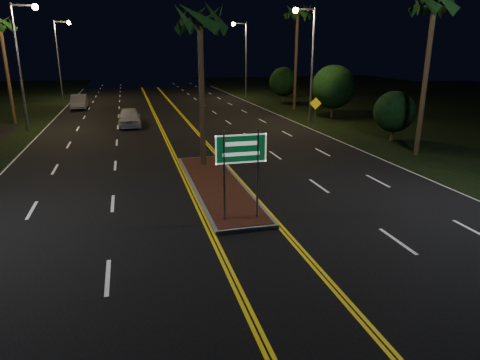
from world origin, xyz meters
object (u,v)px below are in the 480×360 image
object	(u,v)px
median_island	(217,185)
streetlight_left_far	(61,51)
palm_left_far	(0,24)
highway_sign	(241,157)
streetlight_right_mid	(308,52)
shrub_mid	(333,87)
warning_sign	(315,108)
streetlight_right_far	(243,51)
palm_right_near	(435,4)
streetlight_left_mid	(23,53)
car_near	(129,116)
shrub_far	(284,82)
car_far	(79,100)
palm_median	(200,20)
shrub_near	(394,112)
palm_right_far	(298,14)

from	to	relation	value
median_island	streetlight_left_far	xyz separation A→B (m)	(-10.61, 37.00, 5.57)
palm_left_far	highway_sign	bearing A→B (deg)	-63.08
streetlight_right_mid	shrub_mid	distance (m)	4.90
median_island	warning_sign	distance (m)	17.38
streetlight_left_far	streetlight_right_far	bearing A→B (deg)	-5.38
palm_right_near	highway_sign	bearing A→B (deg)	-150.05
streetlight_left_mid	shrub_mid	size ratio (longest dim) A/B	1.95
highway_sign	palm_right_near	distance (m)	15.55
highway_sign	warning_sign	size ratio (longest dim) A/B	1.41
highway_sign	streetlight_right_mid	size ratio (longest dim) A/B	0.36
streetlight_left_mid	car_near	distance (m)	8.53
shrub_far	streetlight_right_far	bearing A→B (deg)	117.98
shrub_mid	streetlight_right_far	bearing A→B (deg)	100.66
highway_sign	streetlight_left_far	world-z (taller)	streetlight_left_far
streetlight_left_far	palm_right_near	size ratio (longest dim) A/B	0.97
shrub_far	car_far	size ratio (longest dim) A/B	0.80
streetlight_left_mid	palm_median	world-z (taller)	streetlight_left_mid
median_island	shrub_mid	size ratio (longest dim) A/B	2.22
streetlight_left_mid	car_near	bearing A→B (deg)	1.06
streetlight_right_mid	streetlight_right_far	distance (m)	20.00
streetlight_right_far	car_far	bearing A→B (deg)	-163.54
streetlight_left_mid	streetlight_right_mid	size ratio (longest dim) A/B	1.00
streetlight_left_mid	shrub_far	world-z (taller)	streetlight_left_mid
palm_right_near	palm_left_far	bearing A→B (deg)	144.57
streetlight_left_mid	streetlight_left_far	bearing A→B (deg)	90.00
streetlight_left_far	palm_left_far	world-z (taller)	streetlight_left_far
highway_sign	car_near	world-z (taller)	highway_sign
palm_left_far	shrub_near	world-z (taller)	palm_left_far
shrub_far	palm_right_near	bearing A→B (deg)	-92.86
median_island	car_near	xyz separation A→B (m)	(-3.56, 17.13, 0.77)
shrub_mid	warning_sign	bearing A→B (deg)	-132.81
shrub_far	warning_sign	bearing A→B (deg)	-100.99
streetlight_left_far	streetlight_right_mid	xyz separation A→B (m)	(21.23, -22.00, 0.00)
palm_left_far	warning_sign	size ratio (longest dim) A/B	3.87
streetlight_left_mid	palm_right_far	distance (m)	24.42
streetlight_right_mid	palm_left_far	bearing A→B (deg)	165.63
palm_right_near	palm_right_far	bearing A→B (deg)	89.14
palm_right_far	warning_sign	world-z (taller)	palm_right_far
median_island	shrub_far	bearing A→B (deg)	64.55
shrub_near	shrub_far	world-z (taller)	shrub_far
streetlight_right_far	car_far	size ratio (longest dim) A/B	1.82
palm_right_near	car_far	bearing A→B (deg)	128.48
shrub_near	car_far	xyz separation A→B (m)	(-21.96, 22.36, -1.12)
streetlight_left_far	palm_left_far	size ratio (longest dim) A/B	1.02
streetlight_left_far	shrub_mid	distance (m)	31.85
shrub_far	car_near	distance (m)	21.08
median_island	palm_left_far	distance (m)	25.76
streetlight_right_far	palm_right_far	bearing A→B (deg)	-79.67
streetlight_left_mid	streetlight_right_mid	world-z (taller)	same
car_far	streetlight_right_mid	bearing A→B (deg)	-38.21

